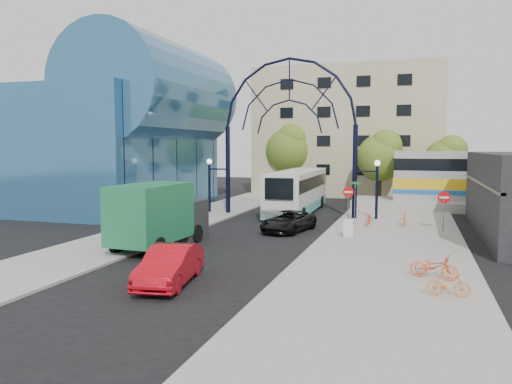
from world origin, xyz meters
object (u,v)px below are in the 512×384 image
(green_truck, at_px, (160,215))
(stop_sign, at_px, (348,195))
(tree_north_b, at_px, (290,148))
(tree_north_c, at_px, (447,158))
(bike_far_c, at_px, (435,266))
(gateway_arch, at_px, (289,105))
(bike_far_b, at_px, (448,284))
(red_sedan, at_px, (170,265))
(sandwich_board, at_px, (348,226))
(bike_far_a, at_px, (434,266))
(tree_north_a, at_px, (382,155))
(do_not_enter_sign, at_px, (444,201))
(bike_near_b, at_px, (404,218))
(black_suv, at_px, (288,221))
(street_name_sign, at_px, (355,193))
(city_bus, at_px, (298,191))
(bike_near_a, at_px, (369,218))

(green_truck, bearing_deg, stop_sign, 56.16)
(tree_north_b, distance_m, green_truck, 29.74)
(tree_north_c, height_order, bike_far_c, tree_north_c)
(gateway_arch, distance_m, bike_far_b, 22.87)
(red_sedan, distance_m, bike_far_b, 10.36)
(gateway_arch, bearing_deg, sandwich_board, -55.09)
(red_sedan, height_order, bike_far_a, red_sedan)
(sandwich_board, bearing_deg, tree_north_a, 88.50)
(gateway_arch, relative_size, bike_far_a, 7.24)
(sandwich_board, bearing_deg, bike_far_b, -65.50)
(do_not_enter_sign, bearing_deg, bike_near_b, 153.49)
(do_not_enter_sign, height_order, red_sedan, do_not_enter_sign)
(do_not_enter_sign, height_order, black_suv, do_not_enter_sign)
(stop_sign, xyz_separation_m, bike_far_a, (5.26, -14.33, -1.38))
(stop_sign, xyz_separation_m, street_name_sign, (0.40, 0.60, 0.14))
(black_suv, bearing_deg, bike_far_a, -37.22)
(street_name_sign, relative_size, sandwich_board, 2.83)
(gateway_arch, relative_size, city_bus, 1.08)
(tree_north_a, xyz_separation_m, red_sedan, (-5.95, -31.81, -3.85))
(tree_north_b, distance_m, bike_near_b, 23.01)
(gateway_arch, relative_size, sandwich_board, 13.80)
(green_truck, height_order, bike_far_b, green_truck)
(do_not_enter_sign, relative_size, bike_far_b, 1.68)
(black_suv, relative_size, red_sedan, 1.03)
(tree_north_a, relative_size, bike_far_c, 4.40)
(tree_north_a, bearing_deg, bike_near_a, -89.08)
(bike_far_c, bearing_deg, gateway_arch, 43.58)
(sandwich_board, distance_m, red_sedan, 13.05)
(do_not_enter_sign, xyz_separation_m, tree_north_a, (-4.88, 15.93, 2.63))
(green_truck, height_order, black_suv, green_truck)
(red_sedan, relative_size, bike_far_c, 2.88)
(black_suv, distance_m, bike_near_a, 5.86)
(green_truck, bearing_deg, bike_near_a, 48.52)
(green_truck, distance_m, bike_far_c, 14.03)
(gateway_arch, relative_size, stop_sign, 5.46)
(street_name_sign, distance_m, tree_north_b, 19.81)
(tree_north_c, xyz_separation_m, city_bus, (-12.02, -11.37, -2.48))
(tree_north_b, bearing_deg, gateway_arch, -76.32)
(tree_north_b, height_order, green_truck, tree_north_b)
(green_truck, bearing_deg, red_sedan, -56.13)
(tree_north_a, xyz_separation_m, tree_north_b, (-10.00, 4.00, 0.66))
(street_name_sign, bearing_deg, bike_far_b, -73.07)
(tree_north_c, distance_m, green_truck, 31.84)
(bike_near_b, relative_size, bike_far_c, 1.07)
(sandwich_board, bearing_deg, tree_north_b, 111.59)
(tree_north_b, bearing_deg, do_not_enter_sign, -53.26)
(tree_north_c, distance_m, red_sedan, 36.04)
(bike_near_b, bearing_deg, bike_near_a, -170.79)
(green_truck, bearing_deg, sandwich_board, 33.33)
(bike_far_c, bearing_deg, do_not_enter_sign, 6.89)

